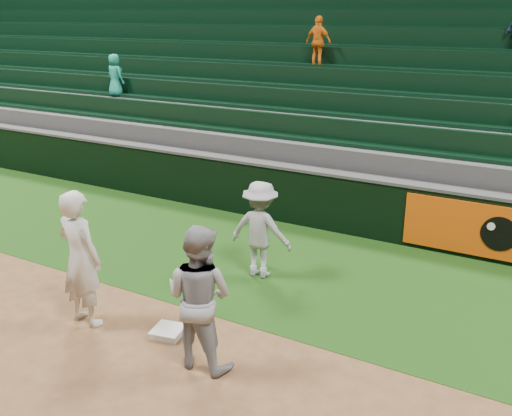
{
  "coord_description": "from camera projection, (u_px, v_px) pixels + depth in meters",
  "views": [
    {
      "loc": [
        4.3,
        -5.38,
        4.33
      ],
      "look_at": [
        -0.07,
        2.3,
        1.3
      ],
      "focal_mm": 40.0,
      "sensor_mm": 36.0,
      "label": 1
    }
  ],
  "objects": [
    {
      "name": "first_baseman",
      "position": [
        80.0,
        258.0,
        8.11
      ],
      "size": [
        0.77,
        0.54,
        2.04
      ],
      "primitive_type": "imported",
      "rotation": [
        0.0,
        0.0,
        3.07
      ],
      "color": "silver",
      "rests_on": "ground"
    },
    {
      "name": "baserunner",
      "position": [
        199.0,
        297.0,
        7.14
      ],
      "size": [
        0.94,
        0.74,
        1.92
      ],
      "primitive_type": "imported",
      "rotation": [
        0.0,
        0.0,
        3.16
      ],
      "color": "gray",
      "rests_on": "ground"
    },
    {
      "name": "field_wall",
      "position": [
        328.0,
        200.0,
        11.89
      ],
      "size": [
        36.0,
        0.45,
        1.25
      ],
      "color": "black",
      "rests_on": "ground"
    },
    {
      "name": "first_base",
      "position": [
        168.0,
        331.0,
        8.09
      ],
      "size": [
        0.49,
        0.49,
        0.09
      ],
      "primitive_type": "cube",
      "rotation": [
        0.0,
        0.0,
        0.2
      ],
      "color": "white",
      "rests_on": "ground"
    },
    {
      "name": "foul_grass",
      "position": [
        278.0,
        265.0,
        10.3
      ],
      "size": [
        36.0,
        4.2,
        0.01
      ],
      "primitive_type": "cube",
      "color": "#14360D",
      "rests_on": "ground"
    },
    {
      "name": "stadium_seating",
      "position": [
        386.0,
        121.0,
        14.66
      ],
      "size": [
        36.0,
        5.95,
        4.85
      ],
      "color": "#38383A",
      "rests_on": "ground"
    },
    {
      "name": "ground",
      "position": [
        178.0,
        345.0,
        7.84
      ],
      "size": [
        70.0,
        70.0,
        0.0
      ],
      "primitive_type": "plane",
      "color": "brown",
      "rests_on": "ground"
    },
    {
      "name": "base_coach",
      "position": [
        260.0,
        230.0,
        9.65
      ],
      "size": [
        1.13,
        0.7,
        1.68
      ],
      "primitive_type": "imported",
      "rotation": [
        0.0,
        0.0,
        3.21
      ],
      "color": "#999CA5",
      "rests_on": "foul_grass"
    }
  ]
}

